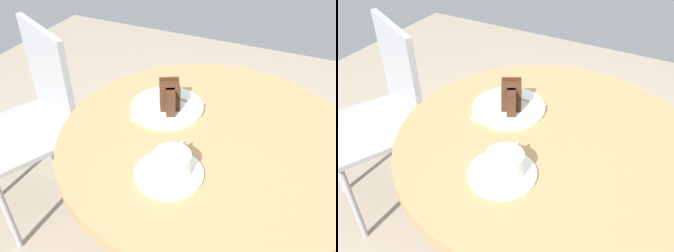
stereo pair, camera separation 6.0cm
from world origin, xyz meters
TOP-DOWN VIEW (x-y plane):
  - cafe_table at (0.00, 0.00)m, footprint 0.83×0.83m
  - saucer at (-0.19, 0.04)m, footprint 0.17×0.17m
  - coffee_cup at (-0.18, 0.03)m, footprint 0.12×0.09m
  - teaspoon at (-0.24, 0.07)m, footprint 0.02×0.09m
  - cake_plate at (0.06, 0.16)m, footprint 0.22×0.22m
  - cake_slice at (0.06, 0.15)m, footprint 0.10×0.08m
  - fork at (0.11, 0.12)m, footprint 0.03×0.15m
  - napkin at (0.04, 0.18)m, footprint 0.16×0.17m
  - cafe_chair at (0.11, 0.77)m, footprint 0.51×0.51m

SIDE VIEW (x-z plane):
  - cafe_chair at x=0.11m, z-range 0.08..0.91m
  - cafe_table at x=0.00m, z-range 0.24..0.96m
  - napkin at x=0.04m, z-range 0.71..0.72m
  - saucer at x=-0.19m, z-range 0.71..0.72m
  - cake_plate at x=0.06m, z-range 0.71..0.73m
  - teaspoon at x=-0.24m, z-range 0.72..0.73m
  - fork at x=0.11m, z-range 0.73..0.73m
  - coffee_cup at x=-0.18m, z-range 0.72..0.78m
  - cake_slice at x=0.06m, z-range 0.72..0.80m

